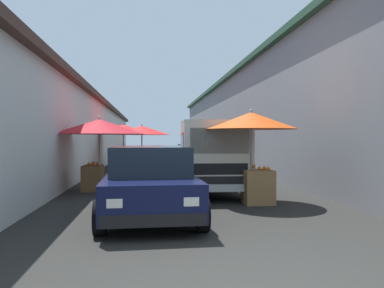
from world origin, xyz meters
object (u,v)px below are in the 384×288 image
object	(u,v)px
fruit_stall_far_right	(99,132)
fruit_stall_far_left	(142,135)
hatchback_car	(149,181)
parked_scooter	(211,164)
delivery_truck	(212,159)
vendor_by_crates	(183,152)
fruit_stall_mid_lane	(252,131)
fruit_stall_near_left	(124,132)

from	to	relation	value
fruit_stall_far_right	fruit_stall_far_left	bearing A→B (deg)	-11.23
hatchback_car	parked_scooter	distance (m)	10.24
delivery_truck	vendor_by_crates	world-z (taller)	delivery_truck
vendor_by_crates	fruit_stall_mid_lane	bearing A→B (deg)	-176.66
fruit_stall_far_right	delivery_truck	bearing A→B (deg)	-112.87
fruit_stall_mid_lane	fruit_stall_far_right	world-z (taller)	fruit_stall_mid_lane
fruit_stall_near_left	vendor_by_crates	bearing A→B (deg)	-87.10
fruit_stall_near_left	parked_scooter	bearing A→B (deg)	-125.03
delivery_truck	parked_scooter	world-z (taller)	delivery_truck
fruit_stall_far_right	hatchback_car	distance (m)	4.68
delivery_truck	parked_scooter	xyz separation A→B (m)	(6.94, -1.09, -0.59)
fruit_stall_far_right	vendor_by_crates	xyz separation A→B (m)	(8.63, -3.42, -0.95)
fruit_stall_far_left	fruit_stall_near_left	world-z (taller)	fruit_stall_near_left
fruit_stall_far_right	delivery_truck	distance (m)	3.68
fruit_stall_far_left	delivery_truck	size ratio (longest dim) A/B	0.53
fruit_stall_mid_lane	hatchback_car	size ratio (longest dim) A/B	0.59
fruit_stall_mid_lane	hatchback_car	bearing A→B (deg)	118.89
fruit_stall_far_left	vendor_by_crates	bearing A→B (deg)	-41.10
fruit_stall_far_left	parked_scooter	world-z (taller)	fruit_stall_far_left
fruit_stall_far_left	fruit_stall_near_left	size ratio (longest dim) A/B	0.91
fruit_stall_far_left	delivery_truck	xyz separation A→B (m)	(-7.50, -2.11, -0.73)
fruit_stall_mid_lane	hatchback_car	world-z (taller)	fruit_stall_mid_lane
fruit_stall_mid_lane	parked_scooter	world-z (taller)	fruit_stall_mid_lane
fruit_stall_far_left	fruit_stall_near_left	bearing A→B (deg)	22.51
vendor_by_crates	parked_scooter	xyz separation A→B (m)	(-3.09, -0.99, -0.42)
delivery_truck	vendor_by_crates	size ratio (longest dim) A/B	3.25
fruit_stall_near_left	vendor_by_crates	distance (m)	3.38
fruit_stall_far_left	delivery_truck	bearing A→B (deg)	-164.32
fruit_stall_far_left	fruit_stall_far_right	bearing A→B (deg)	168.77
fruit_stall_mid_lane	parked_scooter	bearing A→B (deg)	-2.17
delivery_truck	vendor_by_crates	bearing A→B (deg)	-0.58
fruit_stall_mid_lane	delivery_truck	bearing A→B (deg)	27.51
hatchback_car	fruit_stall_near_left	bearing A→B (deg)	5.93
fruit_stall_mid_lane	delivery_truck	xyz separation A→B (m)	(1.49, 0.77, -0.75)
fruit_stall_far_right	parked_scooter	xyz separation A→B (m)	(5.54, -4.41, -1.37)
hatchback_car	delivery_truck	world-z (taller)	delivery_truck
fruit_stall_mid_lane	hatchback_car	distance (m)	3.08
fruit_stall_near_left	fruit_stall_far_right	size ratio (longest dim) A/B	1.02
vendor_by_crates	parked_scooter	size ratio (longest dim) A/B	0.93
fruit_stall_far_left	delivery_truck	distance (m)	7.83
fruit_stall_far_left	fruit_stall_near_left	distance (m)	2.57
fruit_stall_far_right	vendor_by_crates	size ratio (longest dim) A/B	1.86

